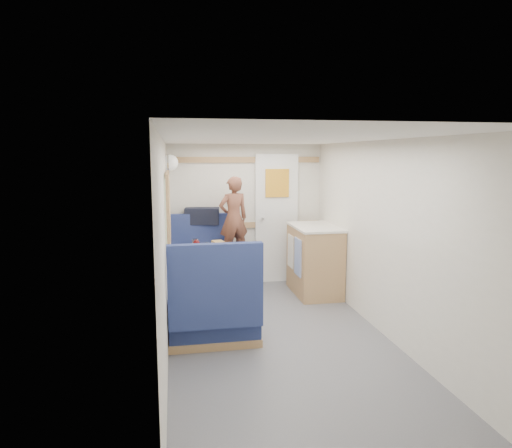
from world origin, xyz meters
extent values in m
plane|color=#515156|center=(0.00, 0.00, 0.00)|extent=(4.50, 4.50, 0.00)
plane|color=silver|center=(0.00, 0.00, 2.00)|extent=(4.50, 4.50, 0.00)
cube|color=silver|center=(0.00, 2.25, 1.00)|extent=(2.20, 0.02, 2.00)
cube|color=silver|center=(-1.10, 0.00, 1.00)|extent=(0.02, 4.50, 2.00)
cube|color=silver|center=(1.10, 0.00, 1.00)|extent=(0.02, 4.50, 2.00)
cube|color=#A37849|center=(0.00, 2.23, 0.85)|extent=(2.15, 0.02, 0.08)
cube|color=#A37849|center=(0.00, 2.23, 1.78)|extent=(2.15, 0.02, 0.08)
cube|color=#A6AF95|center=(-1.08, 1.00, 1.25)|extent=(0.04, 1.30, 0.72)
cube|color=white|center=(0.45, 2.22, 0.93)|extent=(0.62, 0.04, 1.86)
cube|color=gold|center=(0.45, 2.19, 1.45)|extent=(0.34, 0.03, 0.40)
cylinder|color=silver|center=(0.23, 2.17, 0.95)|extent=(0.04, 0.10, 0.04)
cube|color=white|center=(-0.65, 1.00, 0.70)|extent=(0.62, 0.92, 0.04)
cylinder|color=silver|center=(-0.65, 1.00, 0.35)|extent=(0.08, 0.08, 0.66)
cylinder|color=silver|center=(-0.65, 1.00, 0.01)|extent=(0.36, 0.36, 0.03)
cube|color=#191C50|center=(-0.65, 1.80, 0.23)|extent=(0.88, 0.50, 0.45)
cube|color=#191C50|center=(-0.65, 2.08, 0.65)|extent=(0.88, 0.10, 0.80)
cube|color=#A37849|center=(-0.65, 1.80, 0.04)|extent=(0.90, 0.52, 0.08)
cube|color=#191C50|center=(-0.65, 0.20, 0.23)|extent=(0.88, 0.50, 0.45)
cube|color=#191C50|center=(-0.65, -0.08, 0.65)|extent=(0.88, 0.10, 0.80)
cube|color=#A37849|center=(-0.65, 0.20, 0.04)|extent=(0.90, 0.52, 0.08)
cube|color=#A37849|center=(-0.65, 2.12, 0.88)|extent=(0.90, 0.14, 0.04)
sphere|color=white|center=(-1.04, 1.85, 1.75)|extent=(0.20, 0.20, 0.20)
cube|color=#A37849|center=(0.82, 1.55, 0.45)|extent=(0.54, 0.90, 0.90)
cube|color=silver|center=(0.82, 1.55, 0.91)|extent=(0.56, 0.92, 0.03)
cube|color=#5972B2|center=(0.54, 1.37, 0.55)|extent=(0.01, 0.30, 0.48)
cube|color=silver|center=(0.54, 1.73, 0.55)|extent=(0.01, 0.28, 0.44)
imported|color=brown|center=(-0.23, 1.82, 1.01)|extent=(0.47, 0.37, 1.12)
cube|color=black|center=(-0.63, 2.12, 1.01)|extent=(0.49, 0.29, 0.22)
cube|color=silver|center=(-0.59, 0.84, 0.73)|extent=(0.24, 0.31, 0.02)
sphere|color=#D34809|center=(-0.53, 0.77, 0.77)|extent=(0.07, 0.07, 0.07)
cube|color=#DEC380|center=(-0.65, 0.76, 0.76)|extent=(0.11, 0.09, 0.03)
cylinder|color=white|center=(-0.77, 1.01, 0.72)|extent=(0.06, 0.06, 0.01)
cylinder|color=white|center=(-0.77, 1.01, 0.78)|extent=(0.01, 0.01, 0.10)
sphere|color=#420709|center=(-0.77, 1.01, 0.85)|extent=(0.08, 0.08, 0.08)
cylinder|color=white|center=(-0.75, 0.64, 0.77)|extent=(0.06, 0.06, 0.10)
cylinder|color=white|center=(-0.77, 1.33, 0.78)|extent=(0.07, 0.07, 0.12)
cylinder|color=white|center=(-0.65, 1.11, 0.77)|extent=(0.07, 0.07, 0.11)
cylinder|color=brown|center=(-0.43, 1.11, 0.77)|extent=(0.07, 0.07, 0.11)
cylinder|color=black|center=(-0.71, 0.97, 0.77)|extent=(0.04, 0.04, 0.10)
cylinder|color=white|center=(-0.59, 0.88, 0.77)|extent=(0.04, 0.04, 0.09)
cube|color=olive|center=(-0.49, 1.23, 0.77)|extent=(0.17, 0.25, 0.10)
camera|label=1|loc=(-1.01, -4.16, 1.86)|focal=32.00mm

